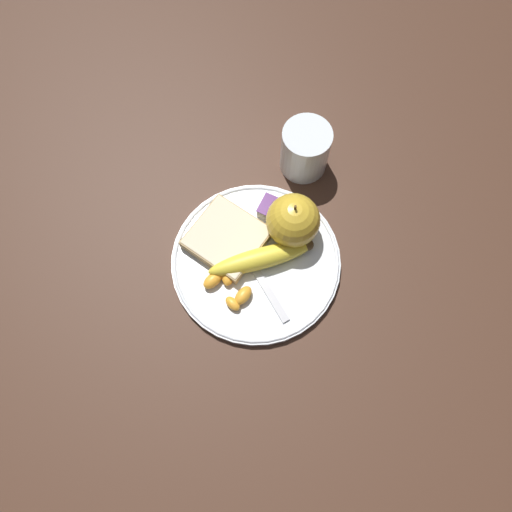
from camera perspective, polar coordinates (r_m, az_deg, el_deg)
ground_plane at (r=0.79m, az=0.00°, el=-0.79°), size 3.00×3.00×0.00m
plate at (r=0.79m, az=0.00°, el=-0.60°), size 0.27×0.27×0.01m
juice_glass at (r=0.84m, az=5.61°, el=11.90°), size 0.08×0.08×0.09m
apple at (r=0.76m, az=4.26°, el=4.06°), size 0.08×0.08×0.09m
banana at (r=0.77m, az=0.73°, el=-0.13°), size 0.14×0.13×0.03m
bread_slice at (r=0.78m, az=-3.34°, el=2.04°), size 0.12×0.12×0.02m
fork at (r=0.78m, az=-0.66°, el=-0.58°), size 0.16×0.12×0.00m
jam_packet at (r=0.80m, az=2.03°, el=5.27°), size 0.05×0.04×0.02m
orange_segment_0 at (r=0.77m, az=-1.27°, el=-0.66°), size 0.03×0.02×0.02m
orange_segment_1 at (r=0.76m, az=-4.98°, el=-2.77°), size 0.03×0.04×0.02m
orange_segment_2 at (r=0.77m, az=-3.28°, el=-2.33°), size 0.03×0.04×0.02m
orange_segment_3 at (r=0.76m, az=-1.47°, el=-4.53°), size 0.03×0.04×0.02m
orange_segment_4 at (r=0.75m, az=-2.39°, el=-5.59°), size 0.03×0.02×0.01m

